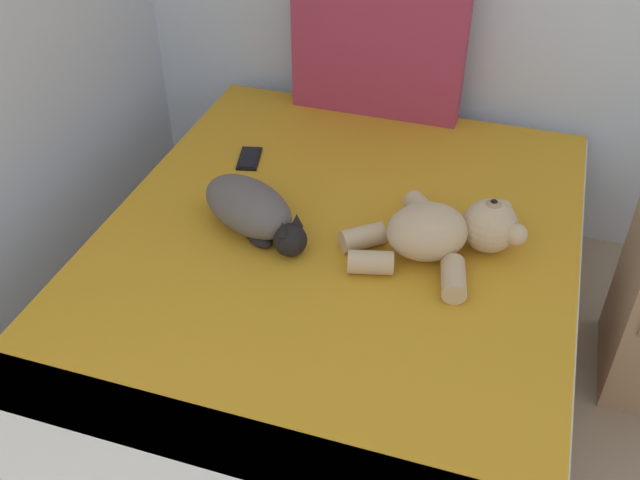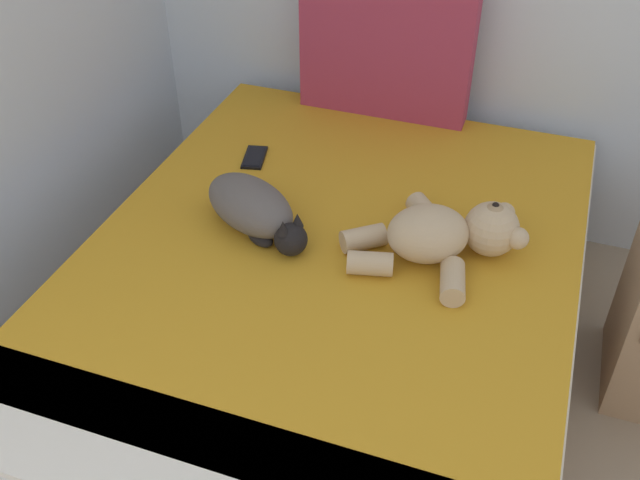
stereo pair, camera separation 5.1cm
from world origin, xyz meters
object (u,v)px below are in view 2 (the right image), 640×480
Objects in this scene: bed at (330,313)px; cell_phone at (254,157)px; cat at (254,208)px; patterned_cushion at (386,45)px; teddy_bear at (446,234)px.

cell_phone reaches higher than bed.
patterned_cushion is at bearing 78.91° from cat.
teddy_bear reaches higher than bed.
cat is 0.58m from teddy_bear.
patterned_cushion reaches higher than cat.
patterned_cushion is 0.92m from teddy_bear.
bed is 0.64m from cell_phone.
cat is 0.41m from cell_phone.
cell_phone is at bearing 157.58° from teddy_bear.
cell_phone is (-0.42, 0.40, 0.27)m from bed.
patterned_cushion reaches higher than teddy_bear.
cat reaches higher than bed.
cat is (-0.17, -0.86, -0.20)m from patterned_cushion.
teddy_bear is at bearing -22.42° from cell_phone.
bed is 1.04m from patterned_cushion.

